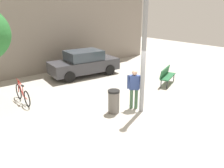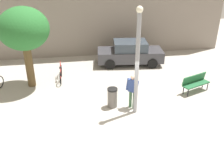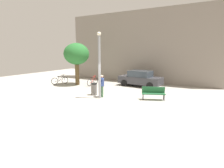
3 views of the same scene
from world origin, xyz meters
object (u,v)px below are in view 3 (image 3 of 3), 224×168
(bicycle_red, at_px, (93,82))
(plaza_tree, at_px, (77,54))
(bicycle_black, at_px, (60,80))
(park_bench, at_px, (153,92))
(trash_bin, at_px, (94,89))
(person_by_lamppost, at_px, (102,84))
(lamppost, at_px, (99,63))
(parked_car_charcoal, at_px, (140,79))

(bicycle_red, bearing_deg, plaza_tree, -163.26)
(bicycle_red, bearing_deg, bicycle_black, -164.00)
(park_bench, height_order, trash_bin, trash_bin)
(person_by_lamppost, bearing_deg, lamppost, -83.35)
(lamppost, height_order, trash_bin, lamppost)
(person_by_lamppost, relative_size, park_bench, 1.00)
(parked_car_charcoal, bearing_deg, trash_bin, -111.48)
(lamppost, xyz_separation_m, park_bench, (3.57, 1.44, -2.01))
(bicycle_red, bearing_deg, person_by_lamppost, -47.57)
(bicycle_black, height_order, parked_car_charcoal, parked_car_charcoal)
(bicycle_red, xyz_separation_m, bicycle_black, (-3.50, -1.00, -0.00))
(plaza_tree, xyz_separation_m, trash_bin, (4.00, -2.91, -2.63))
(person_by_lamppost, bearing_deg, plaza_tree, 147.16)
(lamppost, bearing_deg, bicycle_black, 156.25)
(trash_bin, bearing_deg, lamppost, -34.31)
(person_by_lamppost, distance_m, bicycle_red, 4.95)
(lamppost, bearing_deg, bicycle_red, 129.89)
(lamppost, xyz_separation_m, bicycle_black, (-6.86, 3.02, -2.17))
(trash_bin, bearing_deg, parked_car_charcoal, 68.52)
(lamppost, height_order, parked_car_charcoal, lamppost)
(person_by_lamppost, distance_m, park_bench, 3.79)
(lamppost, bearing_deg, park_bench, 22.00)
(park_bench, bearing_deg, bicycle_red, 159.58)
(lamppost, height_order, park_bench, lamppost)
(parked_car_charcoal, bearing_deg, lamppost, -100.67)
(person_by_lamppost, distance_m, bicycle_black, 7.33)
(park_bench, relative_size, parked_car_charcoal, 0.38)
(park_bench, distance_m, parked_car_charcoal, 5.01)
(park_bench, xyz_separation_m, bicycle_red, (-6.93, 2.58, -0.16))
(bicycle_red, bearing_deg, parked_car_charcoal, 21.68)
(park_bench, bearing_deg, bicycle_black, 171.40)
(park_bench, bearing_deg, parked_car_charcoal, 119.65)
(lamppost, height_order, plaza_tree, lamppost)
(person_by_lamppost, relative_size, bicycle_red, 0.92)
(plaza_tree, bearing_deg, bicycle_red, 16.74)
(lamppost, relative_size, park_bench, 2.84)
(plaza_tree, xyz_separation_m, bicycle_red, (1.57, 0.47, -2.73))
(plaza_tree, relative_size, parked_car_charcoal, 0.97)
(bicycle_red, bearing_deg, trash_bin, -54.36)
(park_bench, relative_size, bicycle_red, 0.92)
(person_by_lamppost, bearing_deg, bicycle_red, 132.43)
(lamppost, relative_size, parked_car_charcoal, 1.08)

